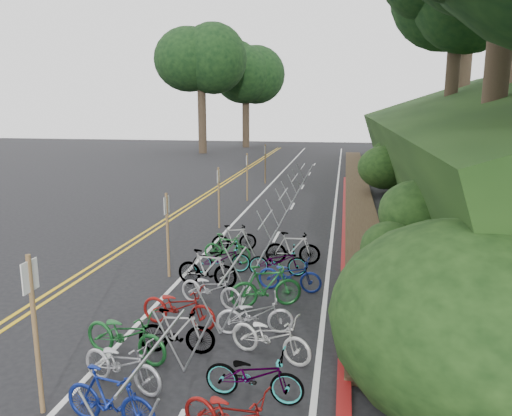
{
  "coord_description": "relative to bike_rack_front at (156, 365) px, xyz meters",
  "views": [
    {
      "loc": [
        5.56,
        -8.3,
        4.97
      ],
      "look_at": [
        2.48,
        9.07,
        1.3
      ],
      "focal_mm": 35.0,
      "sensor_mm": 36.0,
      "label": 1
    }
  ],
  "objects": [
    {
      "name": "road_markings",
      "position": [
        -2.08,
        11.49,
        -0.87
      ],
      "size": [
        7.47,
        80.0,
        0.01
      ],
      "color": "gold",
      "rests_on": "ground"
    },
    {
      "name": "signpost_near",
      "position": [
        -1.89,
        -0.28,
        0.66
      ],
      "size": [
        0.08,
        0.4,
        2.71
      ],
      "color": "brown",
      "rests_on": "ground"
    },
    {
      "name": "bike_front",
      "position": [
        -1.29,
        1.64,
        -0.36
      ],
      "size": [
        1.2,
        2.08,
        1.03
      ],
      "primitive_type": "imported",
      "rotation": [
        0.0,
        0.0,
        1.29
      ],
      "color": "#144C1E",
      "rests_on": "ground"
    },
    {
      "name": "bike_rack_front",
      "position": [
        0.0,
        0.0,
        0.0
      ],
      "size": [
        1.16,
        2.88,
        1.22
      ],
      "color": "#919398",
      "rests_on": "ground"
    },
    {
      "name": "signposts_rest",
      "position": [
        -2.11,
        15.4,
        0.55
      ],
      "size": [
        0.08,
        18.4,
        2.5
      ],
      "color": "brown",
      "rests_on": "ground"
    },
    {
      "name": "embankment",
      "position": [
        10.25,
        20.43,
        1.69
      ],
      "size": [
        14.3,
        48.14,
        9.11
      ],
      "color": "black",
      "rests_on": "ground"
    },
    {
      "name": "ground",
      "position": [
        -2.71,
        1.4,
        -0.88
      ],
      "size": [
        120.0,
        120.0,
        0.0
      ],
      "primitive_type": "plane",
      "color": "black",
      "rests_on": "ground"
    },
    {
      "name": "bike_valet",
      "position": [
        0.34,
        3.47,
        -0.4
      ],
      "size": [
        3.63,
        12.64,
        1.09
      ],
      "color": "navy",
      "rests_on": "ground"
    },
    {
      "name": "red_curb",
      "position": [
        2.99,
        13.4,
        -0.83
      ],
      "size": [
        0.25,
        28.0,
        0.1
      ],
      "primitive_type": "cube",
      "color": "maroon",
      "rests_on": "ground"
    },
    {
      "name": "bike_racks_rest",
      "position": [
        0.29,
        14.4,
        -0.02
      ],
      "size": [
        1.14,
        23.0,
        1.17
      ],
      "color": "#919398",
      "rests_on": "ground"
    }
  ]
}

